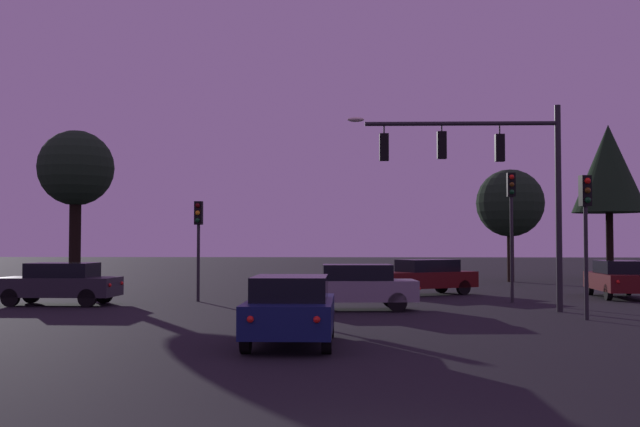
# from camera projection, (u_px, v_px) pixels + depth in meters

# --- Properties ---
(ground_plane) EXTENTS (168.00, 168.00, 0.00)m
(ground_plane) POSITION_uv_depth(u_px,v_px,m) (354.00, 295.00, 32.26)
(ground_plane) COLOR black
(ground_plane) RESTS_ON ground
(traffic_signal_mast_arm) EXTENTS (7.00, 0.44, 6.76)m
(traffic_signal_mast_arm) POSITION_uv_depth(u_px,v_px,m) (489.00, 166.00, 24.78)
(traffic_signal_mast_arm) COLOR #232326
(traffic_signal_mast_arm) RESTS_ON ground
(traffic_light_corner_left) EXTENTS (0.35, 0.38, 4.22)m
(traffic_light_corner_left) POSITION_uv_depth(u_px,v_px,m) (586.00, 217.00, 22.03)
(traffic_light_corner_left) COLOR #232326
(traffic_light_corner_left) RESTS_ON ground
(traffic_light_corner_right) EXTENTS (0.31, 0.36, 3.84)m
(traffic_light_corner_right) POSITION_uv_depth(u_px,v_px,m) (198.00, 230.00, 28.94)
(traffic_light_corner_right) COLOR #232326
(traffic_light_corner_right) RESTS_ON ground
(traffic_light_median) EXTENTS (0.30, 0.35, 4.89)m
(traffic_light_median) POSITION_uv_depth(u_px,v_px,m) (511.00, 211.00, 28.46)
(traffic_light_median) COLOR #232326
(traffic_light_median) RESTS_ON ground
(car_nearside_lane) EXTENTS (1.89, 4.05, 1.52)m
(car_nearside_lane) POSITION_uv_depth(u_px,v_px,m) (291.00, 309.00, 16.60)
(car_nearside_lane) COLOR #0F1947
(car_nearside_lane) RESTS_ON ground
(car_crossing_left) EXTENTS (4.40, 2.12, 1.52)m
(car_crossing_left) POSITION_uv_depth(u_px,v_px,m) (354.00, 286.00, 25.25)
(car_crossing_left) COLOR gray
(car_crossing_left) RESTS_ON ground
(car_crossing_right) EXTENTS (4.30, 1.93, 1.52)m
(car_crossing_right) POSITION_uv_depth(u_px,v_px,m) (60.00, 283.00, 27.21)
(car_crossing_right) COLOR #232328
(car_crossing_right) RESTS_ON ground
(car_far_lane) EXTENTS (2.10, 4.78, 1.52)m
(car_far_lane) POSITION_uv_depth(u_px,v_px,m) (618.00, 278.00, 30.76)
(car_far_lane) COLOR #4C0F0F
(car_far_lane) RESTS_ON ground
(car_parked_lot) EXTENTS (4.74, 3.79, 1.52)m
(car_parked_lot) POSITION_uv_depth(u_px,v_px,m) (425.00, 276.00, 32.49)
(car_parked_lot) COLOR #4C0F0F
(car_parked_lot) RESTS_ON ground
(tree_behind_sign) EXTENTS (3.39, 3.39, 7.31)m
(tree_behind_sign) POSITION_uv_depth(u_px,v_px,m) (76.00, 170.00, 33.99)
(tree_behind_sign) COLOR black
(tree_behind_sign) RESTS_ON ground
(tree_left_far) EXTENTS (4.51, 4.51, 9.62)m
(tree_left_far) POSITION_uv_depth(u_px,v_px,m) (609.00, 169.00, 47.07)
(tree_left_far) COLOR black
(tree_left_far) RESTS_ON ground
(tree_center_horizon) EXTENTS (3.88, 3.88, 6.47)m
(tree_center_horizon) POSITION_uv_depth(u_px,v_px,m) (510.00, 203.00, 43.48)
(tree_center_horizon) COLOR black
(tree_center_horizon) RESTS_ON ground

